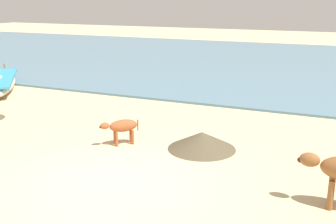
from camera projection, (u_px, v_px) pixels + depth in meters
name	position (u px, v px, depth m)	size (l,w,h in m)	color
ground	(109.00, 183.00, 8.22)	(80.00, 80.00, 0.00)	#CCB789
sea_water	(266.00, 63.00, 22.79)	(60.00, 20.00, 0.08)	slate
fishing_boat_2	(0.00, 83.00, 16.26)	(3.75, 4.27, 0.73)	beige
calf_far_rust	(122.00, 127.00, 10.23)	(0.81, 0.82, 0.64)	#9E4C28
debris_pile_1	(202.00, 141.00, 10.00)	(1.66, 1.66, 0.43)	brown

